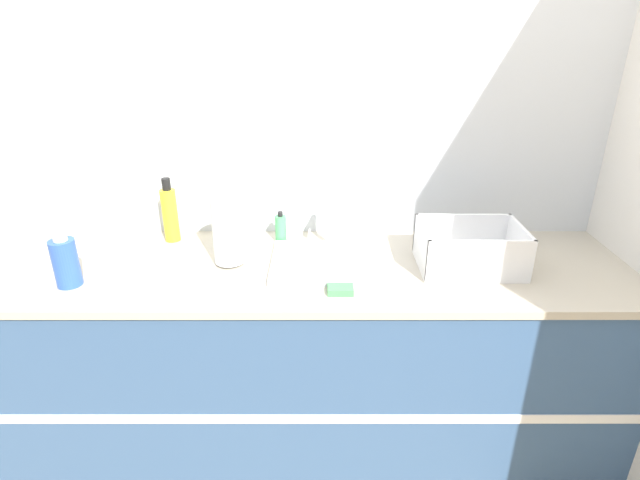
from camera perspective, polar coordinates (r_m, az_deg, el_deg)
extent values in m
cube|color=silver|center=(2.17, -0.96, 11.07)|extent=(4.90, 0.06, 2.60)
cube|color=#33517A|center=(2.20, -1.00, -13.71)|extent=(2.50, 0.67, 0.87)
cube|color=white|center=(1.95, -1.21, -19.66)|extent=(2.50, 0.01, 0.04)
cube|color=#B2A893|center=(1.96, -1.09, -3.21)|extent=(2.53, 0.70, 0.03)
cube|color=silver|center=(1.95, 1.65, -2.51)|extent=(0.47, 0.37, 0.02)
cylinder|color=silver|center=(2.06, 1.59, 2.34)|extent=(0.02, 0.02, 0.20)
cylinder|color=silver|center=(1.96, 1.66, 4.39)|extent=(0.02, 0.14, 0.02)
cylinder|color=#4C4C51|center=(1.99, -9.99, -2.48)|extent=(0.09, 0.09, 0.01)
cylinder|color=white|center=(1.94, -10.29, 1.30)|extent=(0.12, 0.12, 0.27)
cube|color=white|center=(2.02, 16.75, -2.82)|extent=(0.38, 0.27, 0.01)
cube|color=white|center=(1.87, 18.08, -2.29)|extent=(0.38, 0.01, 0.16)
cube|color=white|center=(2.10, 16.10, 0.83)|extent=(0.38, 0.01, 0.16)
cube|color=white|center=(1.94, 11.77, -0.65)|extent=(0.01, 0.27, 0.16)
cube|color=white|center=(2.04, 22.03, -0.63)|extent=(0.01, 0.27, 0.16)
cylinder|color=yellow|center=(2.22, -16.50, 2.74)|extent=(0.07, 0.07, 0.23)
cylinder|color=black|center=(2.18, -16.92, 6.15)|extent=(0.04, 0.04, 0.05)
cylinder|color=#2D56B7|center=(1.99, -26.82, -2.30)|extent=(0.09, 0.09, 0.17)
cylinder|color=silver|center=(1.95, -27.39, 0.51)|extent=(0.05, 0.05, 0.04)
cylinder|color=#4CB266|center=(2.14, -4.27, 1.27)|extent=(0.05, 0.05, 0.12)
cylinder|color=black|center=(2.11, -4.32, 2.99)|extent=(0.02, 0.02, 0.02)
cube|color=#4CB259|center=(1.76, 2.59, -5.71)|extent=(0.09, 0.06, 0.02)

